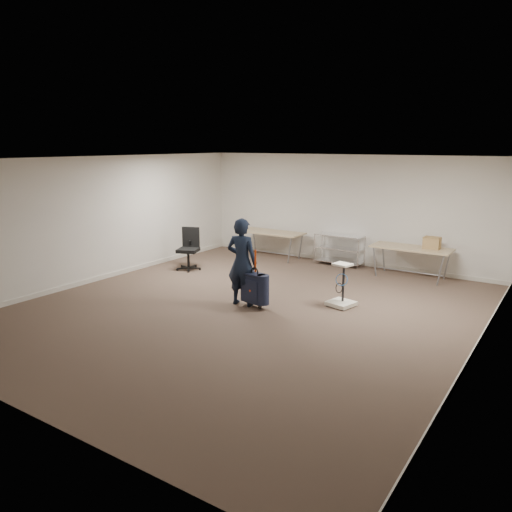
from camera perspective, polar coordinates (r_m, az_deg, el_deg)
The scene contains 10 objects.
ground at distance 9.51m, azimuth -1.03°, elevation -6.09°, with size 9.00×9.00×0.00m, color #4D3B2E.
room_shell at distance 10.60m, azimuth 3.20°, elevation -3.81°, with size 8.00×9.00×9.00m.
folding_table_left at distance 13.56m, azimuth 1.75°, elevation 2.59°, with size 1.80×0.75×0.73m.
folding_table_right at distance 12.05m, azimuth 17.33°, elevation 0.72°, with size 1.80×0.75×0.73m.
wire_shelf at distance 12.95m, azimuth 9.50°, elevation 0.87°, with size 1.22×0.47×0.80m.
person at distance 9.54m, azimuth -1.62°, elevation -0.70°, with size 0.62×0.41×1.70m, color black.
suitcase at distance 9.48m, azimuth -0.15°, elevation -3.69°, with size 0.44×0.29×1.13m.
office_chair at distance 12.51m, azimuth -7.68°, elevation -0.09°, with size 0.63×0.64×1.03m.
equipment_cart at distance 9.74m, azimuth 9.74°, elevation -4.43°, with size 0.55×0.55×0.85m.
cardboard_box at distance 12.00m, azimuth 19.46°, elevation 1.43°, with size 0.36×0.27×0.27m, color #976646.
Camera 1 is at (5.08, -7.42, 3.07)m, focal length 35.00 mm.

